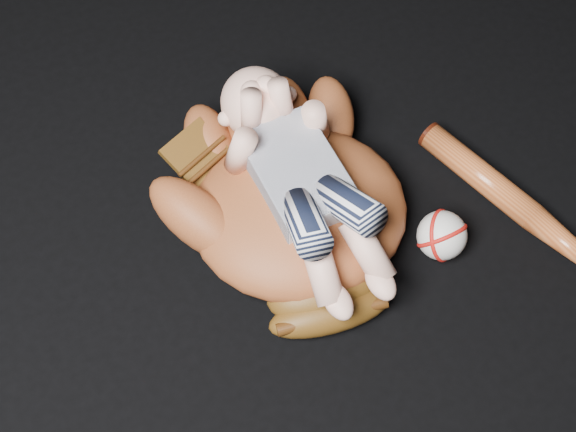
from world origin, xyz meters
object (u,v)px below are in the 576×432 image
Objects in this scene: baseball at (442,235)px; baseball_bat at (546,228)px; baseball_glove at (299,206)px; newborn_baby at (307,185)px.

baseball_bat is at bearing -20.70° from baseball.
newborn_baby is at bearing -39.45° from baseball_glove.
newborn_baby reaches higher than baseball_glove.
baseball_bat is 6.31× the size of baseball.
baseball is at bearing -24.37° from baseball_glove.
baseball_glove is at bearing 150.17° from baseball_bat.
newborn_baby is 0.85× the size of baseball_bat.
baseball_glove is at bearing 143.20° from baseball.
baseball_glove is 0.96× the size of baseball_bat.
baseball_glove reaches higher than baseball.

